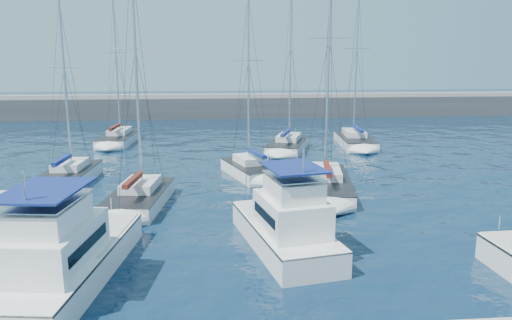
{
  "coord_description": "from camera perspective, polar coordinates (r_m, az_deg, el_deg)",
  "views": [
    {
      "loc": [
        -1.95,
        -24.25,
        9.15
      ],
      "look_at": [
        0.76,
        4.94,
        3.0
      ],
      "focal_mm": 35.0,
      "sensor_mm": 36.0,
      "label": 1
    }
  ],
  "objects": [
    {
      "name": "motor_yacht_port_inner",
      "position": [
        21.97,
        -21.28,
        -10.41
      ],
      "size": [
        4.81,
        10.63,
        4.69
      ],
      "rotation": [
        0.0,
        0.0,
        -0.14
      ],
      "color": "white",
      "rests_on": "ground"
    },
    {
      "name": "ground",
      "position": [
        26.0,
        -0.67,
        -8.76
      ],
      "size": [
        220.0,
        220.0,
        0.0
      ],
      "primitive_type": "plane",
      "color": "black",
      "rests_on": "ground"
    },
    {
      "name": "sailboat_back_a",
      "position": [
        54.95,
        -15.41,
        2.39
      ],
      "size": [
        3.56,
        8.6,
        15.18
      ],
      "rotation": [
        0.0,
        0.0,
        -0.06
      ],
      "color": "white",
      "rests_on": "ground"
    },
    {
      "name": "sailboat_mid_b",
      "position": [
        31.81,
        -13.19,
        -4.18
      ],
      "size": [
        3.95,
        7.63,
        15.33
      ],
      "rotation": [
        0.0,
        0.0,
        -0.13
      ],
      "color": "silver",
      "rests_on": "ground"
    },
    {
      "name": "motor_yacht_stbd_inner",
      "position": [
        24.0,
        3.53,
        -7.69
      ],
      "size": [
        4.65,
        8.83,
        4.69
      ],
      "rotation": [
        0.0,
        0.0,
        0.19
      ],
      "color": "white",
      "rests_on": "ground"
    },
    {
      "name": "sailboat_back_b",
      "position": [
        49.01,
        3.66,
        1.71
      ],
      "size": [
        5.52,
        8.49,
        16.38
      ],
      "rotation": [
        0.0,
        0.0,
        -0.33
      ],
      "color": "silver",
      "rests_on": "ground"
    },
    {
      "name": "breakwater",
      "position": [
        76.71,
        -3.83,
        5.76
      ],
      "size": [
        160.0,
        6.0,
        4.45
      ],
      "color": "#424244",
      "rests_on": "ground"
    },
    {
      "name": "sailboat_back_c",
      "position": [
        52.74,
        11.21,
        2.21
      ],
      "size": [
        3.82,
        8.96,
        15.84
      ],
      "rotation": [
        0.0,
        0.0,
        -0.09
      ],
      "color": "white",
      "rests_on": "ground"
    },
    {
      "name": "sailboat_mid_d",
      "position": [
        34.58,
        7.97,
        -2.71
      ],
      "size": [
        4.7,
        9.71,
        16.56
      ],
      "rotation": [
        0.0,
        0.0,
        -0.17
      ],
      "color": "silver",
      "rests_on": "ground"
    },
    {
      "name": "sailboat_mid_c",
      "position": [
        38.52,
        -0.5,
        -1.08
      ],
      "size": [
        4.72,
        7.07,
        14.02
      ],
      "rotation": [
        0.0,
        0.0,
        0.3
      ],
      "color": "white",
      "rests_on": "ground"
    },
    {
      "name": "sailboat_mid_a",
      "position": [
        39.05,
        -20.58,
        -1.7
      ],
      "size": [
        3.49,
        7.38,
        13.29
      ],
      "rotation": [
        0.0,
        0.0,
        -0.06
      ],
      "color": "white",
      "rests_on": "ground"
    }
  ]
}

